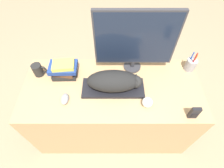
% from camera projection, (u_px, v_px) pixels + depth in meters
% --- Properties ---
extents(ground_plane, '(12.00, 12.00, 0.00)m').
position_uv_depth(ground_plane, '(112.00, 154.00, 1.74)').
color(ground_plane, '#998466').
extents(desk, '(1.39, 0.60, 0.71)m').
position_uv_depth(desk, '(112.00, 110.00, 1.64)').
color(desk, tan).
rests_on(desk, ground_plane).
extents(keyboard, '(0.47, 0.18, 0.02)m').
position_uv_depth(keyboard, '(113.00, 88.00, 1.33)').
color(keyboard, black).
rests_on(keyboard, desk).
extents(cat, '(0.40, 0.17, 0.15)m').
position_uv_depth(cat, '(114.00, 81.00, 1.26)').
color(cat, black).
rests_on(cat, keyboard).
extents(monitor, '(0.60, 0.14, 0.52)m').
position_uv_depth(monitor, '(135.00, 40.00, 1.25)').
color(monitor, '#333338').
rests_on(monitor, desk).
extents(computer_mouse, '(0.06, 0.09, 0.04)m').
position_uv_depth(computer_mouse, '(64.00, 99.00, 1.26)').
color(computer_mouse, gray).
rests_on(computer_mouse, desk).
extents(coffee_mug, '(0.11, 0.08, 0.10)m').
position_uv_depth(coffee_mug, '(38.00, 70.00, 1.39)').
color(coffee_mug, black).
rests_on(coffee_mug, desk).
extents(pen_cup, '(0.08, 0.08, 0.20)m').
position_uv_depth(pen_cup, '(190.00, 65.00, 1.42)').
color(pen_cup, '#939399').
rests_on(pen_cup, desk).
extents(baseball, '(0.08, 0.08, 0.08)m').
position_uv_depth(baseball, '(147.00, 102.00, 1.23)').
color(baseball, silver).
rests_on(baseball, desk).
extents(phone, '(0.06, 0.03, 0.11)m').
position_uv_depth(phone, '(194.00, 113.00, 1.16)').
color(phone, black).
rests_on(phone, desk).
extents(book_stack, '(0.22, 0.16, 0.14)m').
position_uv_depth(book_stack, '(63.00, 69.00, 1.37)').
color(book_stack, black).
rests_on(book_stack, desk).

